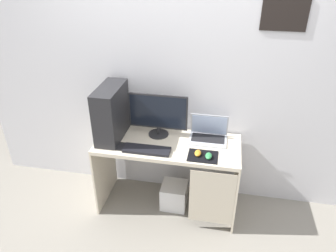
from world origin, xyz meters
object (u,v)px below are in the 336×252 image
mouse_right (209,156)px  subwoofer (174,195)px  monitor (158,114)px  laptop (208,134)px  cell_phone (121,146)px  keyboard (147,150)px  pc_tower (111,113)px  mouse_left (198,153)px

mouse_right → subwoofer: 0.74m
monitor → laptop: monitor is taller
mouse_right → cell_phone: (-0.80, 0.02, -0.02)m
keyboard → subwoofer: (0.22, 0.17, -0.64)m
pc_tower → mouse_left: (0.83, -0.17, -0.23)m
cell_phone → subwoofer: cell_phone is taller
monitor → mouse_right: (0.51, -0.29, -0.20)m
keyboard → subwoofer: 0.69m
pc_tower → mouse_left: bearing=-11.5°
mouse_left → pc_tower: bearing=168.5°
keyboard → cell_phone: (-0.25, 0.02, -0.01)m
monitor → mouse_left: size_ratio=5.81×
pc_tower → keyboard: (0.38, -0.19, -0.24)m
cell_phone → pc_tower: bearing=127.0°
pc_tower → cell_phone: (0.13, -0.17, -0.25)m
laptop → keyboard: 0.61m
pc_tower → subwoofer: 1.06m
mouse_right → pc_tower: bearing=168.2°
monitor → laptop: bearing=2.7°
keyboard → mouse_left: mouse_left is taller
pc_tower → laptop: bearing=7.9°
monitor → keyboard: (-0.04, -0.29, -0.21)m
mouse_right → keyboard: bearing=179.5°
mouse_left → laptop: bearing=77.3°
subwoofer → mouse_right: bearing=-27.8°
laptop → keyboard: bearing=-148.9°
subwoofer → monitor: bearing=145.9°
monitor → mouse_right: monitor is taller
keyboard → laptop: bearing=31.1°
mouse_left → subwoofer: size_ratio=0.38×
keyboard → cell_phone: size_ratio=3.23×
pc_tower → cell_phone: size_ratio=3.88×
monitor → subwoofer: monitor is taller
keyboard → mouse_left: size_ratio=4.38×
keyboard → subwoofer: size_ratio=1.66×
keyboard → mouse_right: mouse_right is taller
mouse_right → laptop: bearing=95.2°
keyboard → cell_phone: keyboard is taller
keyboard → cell_phone: 0.25m
laptop → mouse_right: 0.32m
keyboard → mouse_right: 0.55m
laptop → monitor: bearing=-177.3°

